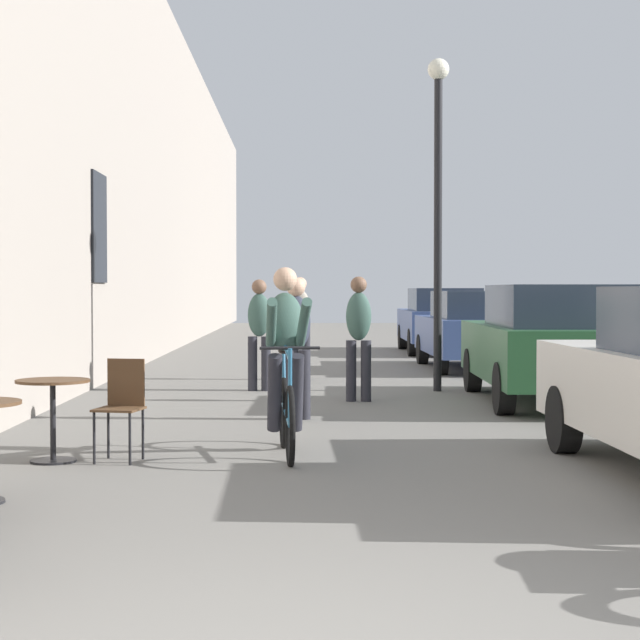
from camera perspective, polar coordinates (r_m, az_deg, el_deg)
The scene contains 12 objects.
building_facade_left at distance 18.30m, azimuth -11.91°, elevation 9.92°, with size 0.54×68.00×8.30m.
cafe_table_far at distance 9.53m, azimuth -14.18°, elevation -4.32°, with size 0.64×0.64×0.72m.
cafe_chair_far_toward_street at distance 9.49m, azimuth -10.61°, elevation -4.34°, with size 0.45×0.45×0.89m.
cyclist_on_bicycle at distance 9.71m, azimuth -1.85°, elevation -2.45°, with size 0.52×1.76×1.74m.
pedestrian_near at distance 12.23m, azimuth -1.30°, elevation -1.06°, with size 0.37×0.29×1.64m.
pedestrian_mid at distance 14.22m, azimuth 2.09°, elevation -0.60°, with size 0.36×0.27×1.68m.
pedestrian_far at distance 15.72m, azimuth -3.29°, elevation -0.44°, with size 0.36×0.27×1.66m.
pedestrian_furthest at distance 17.65m, azimuth -1.08°, elevation -0.10°, with size 0.36×0.27×1.71m.
street_lamp at distance 15.82m, azimuth 6.37°, elevation 7.46°, with size 0.32×0.32×4.90m.
parked_car_second at distance 14.32m, azimuth 12.32°, elevation -1.16°, with size 1.97×4.45×1.56m.
parked_car_third at distance 20.15m, azimuth 8.27°, elevation -0.47°, with size 1.79×4.17×1.48m.
parked_car_fourth at distance 25.36m, azimuth 6.58°, elevation 0.03°, with size 1.88×4.35×1.54m.
Camera 1 is at (-0.05, -3.79, 1.50)m, focal length 59.49 mm.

